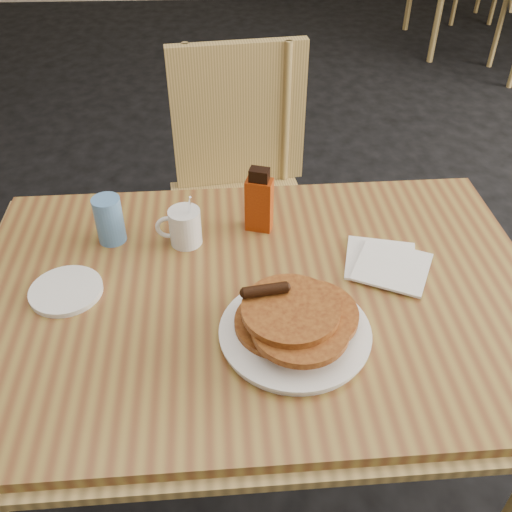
{
  "coord_description": "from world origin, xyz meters",
  "views": [
    {
      "loc": [
        0.01,
        -0.85,
        1.59
      ],
      "look_at": [
        0.05,
        0.03,
        0.86
      ],
      "focal_mm": 40.0,
      "sensor_mm": 36.0,
      "label": 1
    }
  ],
  "objects_px": {
    "chair_main_far": "(240,172)",
    "blue_tumbler": "(109,220)",
    "coffee_mug": "(184,226)",
    "syrup_bottle": "(259,202)",
    "main_table": "(258,304)",
    "pancake_plate": "(295,325)"
  },
  "relations": [
    {
      "from": "chair_main_far",
      "to": "blue_tumbler",
      "type": "relative_size",
      "value": 8.55
    },
    {
      "from": "coffee_mug",
      "to": "syrup_bottle",
      "type": "distance_m",
      "value": 0.19
    },
    {
      "from": "main_table",
      "to": "chair_main_far",
      "type": "xyz_separation_m",
      "value": [
        -0.02,
        0.75,
        -0.12
      ]
    },
    {
      "from": "syrup_bottle",
      "to": "chair_main_far",
      "type": "bearing_deg",
      "value": 110.16
    },
    {
      "from": "main_table",
      "to": "pancake_plate",
      "type": "relative_size",
      "value": 4.35
    },
    {
      "from": "pancake_plate",
      "to": "chair_main_far",
      "type": "bearing_deg",
      "value": 95.55
    },
    {
      "from": "blue_tumbler",
      "to": "syrup_bottle",
      "type": "bearing_deg",
      "value": 5.05
    },
    {
      "from": "pancake_plate",
      "to": "coffee_mug",
      "type": "bearing_deg",
      "value": 126.31
    },
    {
      "from": "pancake_plate",
      "to": "coffee_mug",
      "type": "relative_size",
      "value": 2.12
    },
    {
      "from": "pancake_plate",
      "to": "syrup_bottle",
      "type": "relative_size",
      "value": 1.8
    },
    {
      "from": "coffee_mug",
      "to": "pancake_plate",
      "type": "bearing_deg",
      "value": -48.1
    },
    {
      "from": "chair_main_far",
      "to": "main_table",
      "type": "bearing_deg",
      "value": -95.61
    },
    {
      "from": "chair_main_far",
      "to": "syrup_bottle",
      "type": "relative_size",
      "value": 5.97
    },
    {
      "from": "syrup_bottle",
      "to": "blue_tumbler",
      "type": "relative_size",
      "value": 1.43
    },
    {
      "from": "pancake_plate",
      "to": "blue_tumbler",
      "type": "relative_size",
      "value": 2.58
    },
    {
      "from": "main_table",
      "to": "syrup_bottle",
      "type": "height_order",
      "value": "syrup_bottle"
    },
    {
      "from": "pancake_plate",
      "to": "syrup_bottle",
      "type": "xyz_separation_m",
      "value": [
        -0.05,
        0.36,
        0.05
      ]
    },
    {
      "from": "main_table",
      "to": "chair_main_far",
      "type": "bearing_deg",
      "value": 91.68
    },
    {
      "from": "chair_main_far",
      "to": "syrup_bottle",
      "type": "height_order",
      "value": "chair_main_far"
    },
    {
      "from": "chair_main_far",
      "to": "pancake_plate",
      "type": "bearing_deg",
      "value": -91.74
    },
    {
      "from": "main_table",
      "to": "chair_main_far",
      "type": "relative_size",
      "value": 1.31
    },
    {
      "from": "main_table",
      "to": "pancake_plate",
      "type": "bearing_deg",
      "value": -64.5
    }
  ]
}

